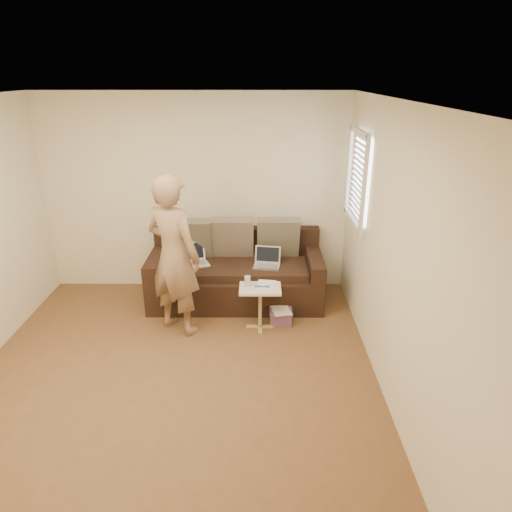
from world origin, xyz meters
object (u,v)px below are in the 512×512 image
sofa (236,270)px  drinking_glass (247,281)px  side_table (260,308)px  laptop_silver (266,267)px  laptop_white (194,265)px  person (174,256)px  striped_box (281,316)px

sofa → drinking_glass: size_ratio=18.33×
side_table → drinking_glass: bearing=164.1°
sofa → laptop_silver: 0.42m
side_table → laptop_silver: bearing=82.0°
drinking_glass → laptop_white: bearing=138.7°
laptop_silver → side_table: bearing=-89.0°
person → striped_box: 1.47m
side_table → striped_box: (0.25, 0.12, -0.18)m
laptop_white → drinking_glass: laptop_white is taller
sofa → laptop_white: (-0.53, -0.04, 0.10)m
laptop_white → drinking_glass: 0.93m
sofa → laptop_white: bearing=-175.3°
sofa → drinking_glass: sofa is taller
laptop_white → drinking_glass: bearing=-63.9°
drinking_glass → striped_box: (0.39, 0.08, -0.50)m
laptop_white → laptop_silver: bearing=-26.4°
laptop_white → drinking_glass: size_ratio=3.04×
sofa → person: 1.09m
laptop_silver → laptop_white: (-0.93, 0.06, 0.00)m
laptop_silver → laptop_white: bearing=-174.9°
sofa → laptop_silver: sofa is taller
laptop_silver → person: 1.27m
laptop_silver → laptop_white: laptop_white is taller
side_table → drinking_glass: (-0.15, 0.04, 0.32)m
laptop_silver → side_table: 0.65m
laptop_silver → striped_box: 0.66m
laptop_silver → side_table: laptop_silver is taller
laptop_silver → striped_box: bearing=-61.5°
side_table → drinking_glass: drinking_glass is taller
sofa → side_table: (0.31, -0.70, -0.16)m
person → side_table: 1.16m
side_table → striped_box: 0.33m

